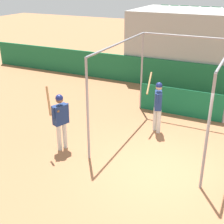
{
  "coord_description": "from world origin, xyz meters",
  "views": [
    {
      "loc": [
        1.89,
        -6.91,
        4.82
      ],
      "look_at": [
        -1.93,
        1.08,
        0.96
      ],
      "focal_mm": 50.0,
      "sensor_mm": 36.0,
      "label": 1
    }
  ],
  "objects": [
    {
      "name": "player_batter",
      "position": [
        -0.84,
        2.26,
        1.05
      ],
      "size": [
        0.65,
        0.78,
        1.9
      ],
      "rotation": [
        0.0,
        0.0,
        1.92
      ],
      "color": "silver",
      "rests_on": "ground"
    },
    {
      "name": "outfield_wall",
      "position": [
        0.0,
        6.84,
        0.65
      ],
      "size": [
        24.0,
        0.12,
        1.31
      ],
      "color": "#196038",
      "rests_on": "ground"
    },
    {
      "name": "baseball",
      "position": [
        -1.16,
        3.17,
        0.04
      ],
      "size": [
        0.07,
        0.07,
        0.07
      ],
      "color": "white",
      "rests_on": "ground"
    },
    {
      "name": "bleacher_section",
      "position": [
        0.0,
        8.9,
        1.69
      ],
      "size": [
        8.15,
        4.0,
        3.39
      ],
      "color": "#9E9E99",
      "rests_on": "ground"
    },
    {
      "name": "batting_cage",
      "position": [
        -0.46,
        2.98,
        1.35
      ],
      "size": [
        3.23,
        4.22,
        2.98
      ],
      "color": "gray",
      "rests_on": "ground"
    },
    {
      "name": "player_waiting",
      "position": [
        -3.04,
        -0.1,
        1.06
      ],
      "size": [
        0.52,
        0.79,
        2.01
      ],
      "rotation": [
        0.0,
        0.0,
        -1.95
      ],
      "color": "silver",
      "rests_on": "ground"
    },
    {
      "name": "ground_plane",
      "position": [
        0.0,
        0.0,
        0.0
      ],
      "size": [
        60.0,
        60.0,
        0.0
      ],
      "primitive_type": "plane",
      "color": "#9E6642"
    }
  ]
}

